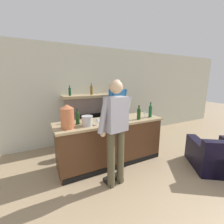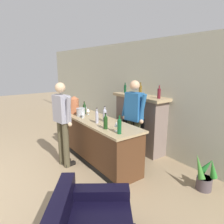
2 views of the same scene
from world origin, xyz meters
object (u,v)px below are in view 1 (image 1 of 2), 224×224
Objects in this scene: wine_bottle_rose_blush at (77,117)px; wine_glass_near_bucket at (145,112)px; person_customer at (116,130)px; wine_glass_mid_counter at (63,119)px; armchair_black at (218,158)px; person_bartender at (117,111)px; wine_bottle_chardonnay_pale at (121,114)px; ice_bucket_steel at (87,121)px; fireplace_stone at (92,119)px; wine_glass_back_row at (97,120)px; wine_bottle_port_short at (115,112)px; wine_bottle_merlot_tall at (139,113)px; wine_bottle_burgundy_dark at (150,111)px; wine_glass_front_left at (83,118)px; potted_plant_corner at (151,127)px; copper_dispenser at (67,116)px.

wine_glass_near_bucket is at bearing -5.80° from wine_bottle_rose_blush.
person_customer is 11.84× the size of wine_glass_mid_counter.
armchair_black is 0.69× the size of person_bartender.
ice_bucket_steel is at bearing -179.81° from wine_bottle_chardonnay_pale.
fireplace_stone reaches higher than wine_glass_back_row.
wine_bottle_port_short is at bearing -6.36° from wine_glass_mid_counter.
wine_bottle_rose_blush is at bearing -177.67° from wine_bottle_port_short.
fireplace_stone is 0.96× the size of person_customer.
fireplace_stone is 1.60m from wine_bottle_merlot_tall.
armchair_black is 4.08× the size of wine_bottle_rose_blush.
person_bartender reaches higher than wine_bottle_burgundy_dark.
ice_bucket_steel is at bearing -179.26° from wine_glass_near_bucket.
ice_bucket_steel is 0.21m from wine_glass_front_left.
wine_glass_back_row reaches higher than armchair_black.
person_bartender is at bearing -167.75° from potted_plant_corner.
wine_bottle_chardonnay_pale is 2.19× the size of wine_glass_back_row.
copper_dispenser is at bearing -84.92° from wine_glass_mid_counter.
ice_bucket_steel is 0.51m from wine_glass_mid_counter.
wine_glass_back_row is at bearing -14.83° from ice_bucket_steel.
wine_bottle_chardonnay_pale reaches higher than wine_glass_back_row.
wine_glass_front_left is (-0.74, 0.00, -0.04)m from wine_bottle_port_short.
copper_dispenser is 2.82× the size of wine_glass_front_left.
armchair_black is 7.02× the size of wine_glass_near_bucket.
fireplace_stone is at bearing 171.48° from potted_plant_corner.
wine_glass_front_left is (-1.40, 0.19, -0.02)m from wine_glass_near_bucket.
copper_dispenser is 0.56m from wine_glass_back_row.
wine_bottle_port_short is (0.42, 0.79, 0.11)m from person_customer.
person_customer is 5.39× the size of wine_bottle_port_short.
potted_plant_corner is 4.34× the size of wine_glass_front_left.
wine_bottle_merlot_tall is (-1.41, -1.14, 0.83)m from potted_plant_corner.
wine_bottle_merlot_tall is (1.51, -0.07, -0.08)m from copper_dispenser.
wine_bottle_merlot_tall is 2.03× the size of wine_glass_front_left.
person_customer is at bearing -77.86° from wine_glass_back_row.
fireplace_stone is 1.62m from wine_glass_near_bucket.
wine_bottle_port_short is at bearing -121.48° from person_bartender.
copper_dispenser is 0.41m from wine_glass_front_left.
person_bartender reaches higher than wine_bottle_port_short.
person_bartender is at bearing 125.45° from armchair_black.
wine_bottle_burgundy_dark is 1.92× the size of wine_glass_near_bucket.
person_bartender is (-1.34, 1.88, 0.77)m from armchair_black.
wine_glass_mid_counter is at bearing 95.08° from copper_dispenser.
armchair_black is 2.95× the size of copper_dispenser.
wine_bottle_burgundy_dark is at bearing -6.46° from wine_bottle_rose_blush.
ice_bucket_steel is at bearing -144.64° from person_bartender.
wine_bottle_rose_blush reaches higher than armchair_black.
wine_glass_back_row is at bearing -105.22° from fireplace_stone.
wine_bottle_rose_blush is at bearing 129.07° from ice_bucket_steel.
fireplace_stone is at bearing 125.85° from armchair_black.
person_customer is 1.24m from wine_glass_near_bucket.
wine_bottle_port_short is 1.08× the size of wine_bottle_merlot_tall.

